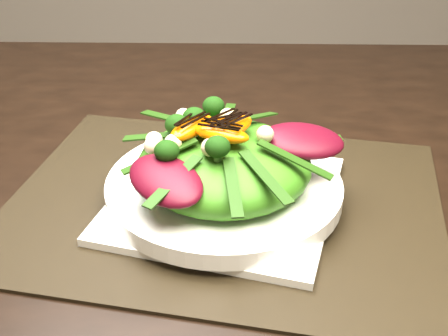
{
  "coord_description": "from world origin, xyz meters",
  "views": [
    {
      "loc": [
        -0.12,
        -0.62,
        1.11
      ],
      "look_at": [
        -0.13,
        -0.08,
        0.8
      ],
      "focal_mm": 48.0,
      "sensor_mm": 36.0,
      "label": 1
    }
  ],
  "objects_px": {
    "dining_table": "(331,183)",
    "salad_bowl": "(224,188)",
    "placemat": "(224,203)",
    "lettuce_mound": "(224,165)",
    "plate_base": "(224,198)",
    "orange_segment": "(223,125)"
  },
  "relations": [
    {
      "from": "placemat",
      "to": "plate_base",
      "type": "relative_size",
      "value": 2.01
    },
    {
      "from": "dining_table",
      "to": "lettuce_mound",
      "type": "bearing_deg",
      "value": -148.61
    },
    {
      "from": "dining_table",
      "to": "salad_bowl",
      "type": "bearing_deg",
      "value": -148.61
    },
    {
      "from": "placemat",
      "to": "orange_segment",
      "type": "height_order",
      "value": "orange_segment"
    },
    {
      "from": "plate_base",
      "to": "lettuce_mound",
      "type": "xyz_separation_m",
      "value": [
        -0.0,
        0.0,
        0.04
      ]
    },
    {
      "from": "lettuce_mound",
      "to": "placemat",
      "type": "bearing_deg",
      "value": 0.0
    },
    {
      "from": "placemat",
      "to": "lettuce_mound",
      "type": "height_order",
      "value": "lettuce_mound"
    },
    {
      "from": "plate_base",
      "to": "salad_bowl",
      "type": "bearing_deg",
      "value": 180.0
    },
    {
      "from": "salad_bowl",
      "to": "orange_segment",
      "type": "xyz_separation_m",
      "value": [
        -0.0,
        0.02,
        0.07
      ]
    },
    {
      "from": "dining_table",
      "to": "placemat",
      "type": "height_order",
      "value": "dining_table"
    },
    {
      "from": "dining_table",
      "to": "orange_segment",
      "type": "xyz_separation_m",
      "value": [
        -0.13,
        -0.06,
        0.11
      ]
    },
    {
      "from": "lettuce_mound",
      "to": "orange_segment",
      "type": "height_order",
      "value": "orange_segment"
    },
    {
      "from": "lettuce_mound",
      "to": "orange_segment",
      "type": "distance_m",
      "value": 0.04
    },
    {
      "from": "dining_table",
      "to": "lettuce_mound",
      "type": "relative_size",
      "value": 8.75
    },
    {
      "from": "plate_base",
      "to": "orange_segment",
      "type": "height_order",
      "value": "orange_segment"
    },
    {
      "from": "orange_segment",
      "to": "lettuce_mound",
      "type": "bearing_deg",
      "value": -83.66
    },
    {
      "from": "lettuce_mound",
      "to": "dining_table",
      "type": "bearing_deg",
      "value": 31.39
    },
    {
      "from": "plate_base",
      "to": "dining_table",
      "type": "bearing_deg",
      "value": 31.39
    },
    {
      "from": "plate_base",
      "to": "salad_bowl",
      "type": "height_order",
      "value": "salad_bowl"
    },
    {
      "from": "orange_segment",
      "to": "plate_base",
      "type": "bearing_deg",
      "value": -83.66
    },
    {
      "from": "orange_segment",
      "to": "placemat",
      "type": "bearing_deg",
      "value": -83.66
    },
    {
      "from": "orange_segment",
      "to": "dining_table",
      "type": "bearing_deg",
      "value": 25.81
    }
  ]
}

